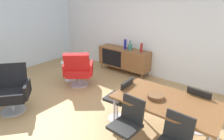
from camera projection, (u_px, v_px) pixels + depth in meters
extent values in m
plane|color=tan|center=(79.00, 109.00, 4.24)|extent=(8.32, 8.32, 0.00)
cube|color=white|center=(145.00, 26.00, 5.64)|extent=(6.80, 0.12, 2.80)
cube|color=brown|center=(124.00, 58.00, 6.05)|extent=(1.60, 0.44, 0.56)
cube|color=black|center=(111.00, 58.00, 6.06)|extent=(0.70, 0.01, 0.48)
cylinder|color=brown|center=(102.00, 66.00, 6.48)|extent=(0.03, 0.03, 0.16)
cylinder|color=brown|center=(142.00, 77.00, 5.63)|extent=(0.03, 0.03, 0.16)
cylinder|color=brown|center=(108.00, 63.00, 6.73)|extent=(0.03, 0.03, 0.16)
cylinder|color=brown|center=(148.00, 73.00, 5.88)|extent=(0.03, 0.03, 0.16)
cylinder|color=#337266|center=(130.00, 47.00, 5.80)|extent=(0.12, 0.12, 0.16)
cylinder|color=#337266|center=(130.00, 42.00, 5.75)|extent=(0.04, 0.04, 0.11)
cylinder|color=navy|center=(125.00, 44.00, 5.88)|extent=(0.08, 0.08, 0.28)
cylinder|color=maroon|center=(141.00, 48.00, 5.57)|extent=(0.07, 0.07, 0.25)
cube|color=brown|center=(167.00, 101.00, 3.11)|extent=(1.60, 0.90, 0.04)
cylinder|color=#B7B7BC|center=(114.00, 116.00, 3.38)|extent=(0.04, 0.04, 0.70)
cylinder|color=#B7B7BC|center=(139.00, 98.00, 3.95)|extent=(0.04, 0.04, 0.70)
cylinder|color=#B7B7BC|center=(220.00, 127.00, 3.11)|extent=(0.04, 0.04, 0.70)
cylinder|color=brown|center=(156.00, 96.00, 3.15)|extent=(0.26, 0.26, 0.06)
cube|color=black|center=(200.00, 107.00, 3.46)|extent=(0.43, 0.43, 0.05)
cube|color=black|center=(198.00, 100.00, 3.26)|extent=(0.39, 0.12, 0.38)
cylinder|color=#B7B7BC|center=(198.00, 119.00, 3.55)|extent=(0.04, 0.04, 0.42)
cylinder|color=#B7B7BC|center=(196.00, 129.00, 3.62)|extent=(0.36, 0.36, 0.01)
cube|color=black|center=(117.00, 98.00, 3.76)|extent=(0.43, 0.43, 0.05)
cube|color=black|center=(126.00, 90.00, 3.59)|extent=(0.12, 0.39, 0.38)
cylinder|color=#B7B7BC|center=(117.00, 109.00, 3.84)|extent=(0.04, 0.04, 0.42)
cylinder|color=#B7B7BC|center=(117.00, 118.00, 3.92)|extent=(0.36, 0.36, 0.01)
cube|color=black|center=(179.00, 127.00, 2.60)|extent=(0.38, 0.11, 0.38)
cube|color=black|center=(125.00, 127.00, 2.96)|extent=(0.42, 0.42, 0.05)
cube|color=black|center=(133.00, 109.00, 3.01)|extent=(0.38, 0.11, 0.38)
cylinder|color=#B7B7BC|center=(125.00, 140.00, 3.04)|extent=(0.04, 0.04, 0.42)
cube|color=red|center=(79.00, 71.00, 5.22)|extent=(0.82, 0.81, 0.20)
cube|color=red|center=(77.00, 63.00, 4.88)|extent=(0.63, 0.59, 0.51)
cube|color=red|center=(92.00, 68.00, 5.20)|extent=(0.37, 0.42, 0.28)
cube|color=red|center=(66.00, 68.00, 5.18)|extent=(0.37, 0.42, 0.28)
cylinder|color=#B7B7BC|center=(79.00, 80.00, 5.30)|extent=(0.06, 0.06, 0.28)
cylinder|color=#B7B7BC|center=(80.00, 84.00, 5.35)|extent=(0.48, 0.48, 0.02)
cube|color=black|center=(10.00, 94.00, 4.03)|extent=(0.82, 0.82, 0.20)
cube|color=black|center=(11.00, 75.00, 4.14)|extent=(0.59, 0.63, 0.51)
cube|color=black|center=(27.00, 89.00, 4.07)|extent=(0.42, 0.37, 0.28)
cylinder|color=#B7B7BC|center=(13.00, 105.00, 4.12)|extent=(0.06, 0.06, 0.28)
cylinder|color=#B7B7BC|center=(14.00, 111.00, 4.17)|extent=(0.48, 0.48, 0.02)
cylinder|color=white|center=(69.00, 62.00, 5.47)|extent=(0.44, 0.44, 0.02)
cylinder|color=white|center=(70.00, 71.00, 5.56)|extent=(0.05, 0.05, 0.50)
cone|color=white|center=(70.00, 79.00, 5.65)|extent=(0.32, 0.32, 0.02)
cylinder|color=#262628|center=(69.00, 61.00, 5.46)|extent=(0.20, 0.20, 0.05)
sphere|color=orange|center=(69.00, 60.00, 5.41)|extent=(0.07, 0.07, 0.07)
sphere|color=orange|center=(70.00, 59.00, 5.47)|extent=(0.07, 0.07, 0.07)
sphere|color=orange|center=(68.00, 59.00, 5.46)|extent=(0.07, 0.07, 0.07)
sphere|color=orange|center=(68.00, 60.00, 5.41)|extent=(0.07, 0.07, 0.07)
cube|color=#262626|center=(0.00, 79.00, 5.63)|extent=(0.27, 0.38, 0.02)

